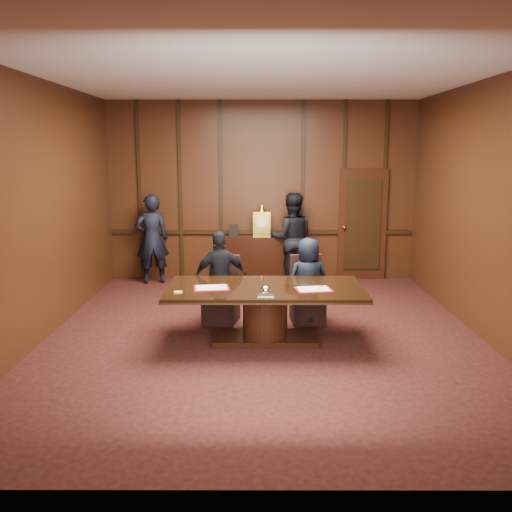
{
  "coord_description": "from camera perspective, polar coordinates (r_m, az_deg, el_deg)",
  "views": [
    {
      "loc": [
        -0.09,
        -7.2,
        2.54
      ],
      "look_at": [
        -0.11,
        0.45,
        1.05
      ],
      "focal_mm": 38.0,
      "sensor_mm": 36.0,
      "label": 1
    }
  ],
  "objects": [
    {
      "name": "sideboard",
      "position": [
        10.66,
        0.61,
        -0.08
      ],
      "size": [
        1.6,
        0.45,
        1.54
      ],
      "color": "black",
      "rests_on": "ground"
    },
    {
      "name": "signatory_left",
      "position": [
        8.03,
        -3.76,
        -2.3
      ],
      "size": [
        0.87,
        0.53,
        1.39
      ],
      "primitive_type": "imported",
      "rotation": [
        0.0,
        0.0,
        3.4
      ],
      "color": "black",
      "rests_on": "ground"
    },
    {
      "name": "witness_right",
      "position": [
        10.46,
        3.76,
        1.86
      ],
      "size": [
        0.87,
        0.69,
        1.76
      ],
      "primitive_type": "imported",
      "rotation": [
        0.0,
        0.0,
        3.11
      ],
      "color": "black",
      "rests_on": "ground"
    },
    {
      "name": "inkstand",
      "position": [
        6.77,
        1.03,
        -3.75
      ],
      "size": [
        0.2,
        0.14,
        0.12
      ],
      "color": "white",
      "rests_on": "conference_table"
    },
    {
      "name": "conference_table",
      "position": [
        7.28,
        0.97,
        -5.16
      ],
      "size": [
        2.62,
        1.32,
        0.76
      ],
      "color": "black",
      "rests_on": "ground"
    },
    {
      "name": "notepad",
      "position": [
        6.99,
        -8.2,
        -3.78
      ],
      "size": [
        0.1,
        0.07,
        0.01
      ],
      "primitive_type": "cube",
      "rotation": [
        0.0,
        0.0,
        0.04
      ],
      "color": "#FFDA7C",
      "rests_on": "conference_table"
    },
    {
      "name": "room",
      "position": [
        7.39,
        1.34,
        4.67
      ],
      "size": [
        7.0,
        7.04,
        3.5
      ],
      "color": "black",
      "rests_on": "ground"
    },
    {
      "name": "folder_left",
      "position": [
        7.15,
        -4.73,
        -3.37
      ],
      "size": [
        0.5,
        0.39,
        0.02
      ],
      "rotation": [
        0.0,
        0.0,
        0.14
      ],
      "color": "maroon",
      "rests_on": "conference_table"
    },
    {
      "name": "folder_right",
      "position": [
        7.09,
        6.08,
        -3.51
      ],
      "size": [
        0.5,
        0.39,
        0.02
      ],
      "rotation": [
        0.0,
        0.0,
        0.14
      ],
      "color": "maroon",
      "rests_on": "conference_table"
    },
    {
      "name": "chair_right",
      "position": [
        8.22,
        5.41,
        -4.89
      ],
      "size": [
        0.52,
        0.52,
        0.99
      ],
      "rotation": [
        0.0,
        0.0,
        0.1
      ],
      "color": "black",
      "rests_on": "ground"
    },
    {
      "name": "signatory_right",
      "position": [
        8.06,
        5.52,
        -2.62
      ],
      "size": [
        0.7,
        0.52,
        1.29
      ],
      "primitive_type": "imported",
      "rotation": [
        0.0,
        0.0,
        3.33
      ],
      "color": "black",
      "rests_on": "ground"
    },
    {
      "name": "witness_left",
      "position": [
        10.63,
        -10.88,
        1.76
      ],
      "size": [
        0.72,
        0.56,
        1.73
      ],
      "primitive_type": "imported",
      "rotation": [
        0.0,
        0.0,
        3.4
      ],
      "color": "black",
      "rests_on": "ground"
    },
    {
      "name": "chair_left",
      "position": [
        8.2,
        -3.65,
        -4.9
      ],
      "size": [
        0.57,
        0.57,
        0.99
      ],
      "rotation": [
        0.0,
        0.0,
        -0.21
      ],
      "color": "black",
      "rests_on": "ground"
    }
  ]
}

